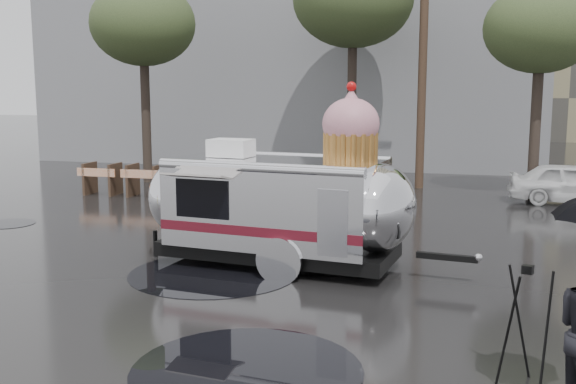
% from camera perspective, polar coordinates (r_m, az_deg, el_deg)
% --- Properties ---
extents(ground, '(120.00, 120.00, 0.00)m').
position_cam_1_polar(ground, '(10.25, -9.37, -10.50)').
color(ground, black).
rests_on(ground, ground).
extents(puddles, '(10.60, 8.82, 0.01)m').
position_cam_1_polar(puddles, '(11.21, -7.85, -8.72)').
color(puddles, black).
rests_on(puddles, ground).
extents(grey_building, '(22.00, 12.00, 13.00)m').
position_cam_1_polar(grey_building, '(33.89, 1.28, 14.22)').
color(grey_building, slate).
rests_on(grey_building, ground).
extents(utility_pole, '(1.60, 0.28, 9.00)m').
position_cam_1_polar(utility_pole, '(22.86, 11.37, 11.87)').
color(utility_pole, '#473323').
rests_on(utility_pole, ground).
extents(tree_left, '(3.64, 3.64, 6.95)m').
position_cam_1_polar(tree_left, '(24.51, -12.17, 13.67)').
color(tree_left, '#382D26').
rests_on(tree_left, ground).
extents(tree_mid, '(4.20, 4.20, 8.03)m').
position_cam_1_polar(tree_mid, '(24.30, 5.54, 15.89)').
color(tree_mid, '#382D26').
rests_on(tree_mid, ground).
extents(tree_right, '(3.36, 3.36, 6.42)m').
position_cam_1_polar(tree_right, '(21.93, 20.62, 12.76)').
color(tree_right, '#382D26').
rests_on(tree_right, ground).
extents(barricade_row, '(4.30, 0.80, 1.00)m').
position_cam_1_polar(barricade_row, '(21.25, -11.98, 1.01)').
color(barricade_row, '#473323').
rests_on(barricade_row, ground).
extents(airstream_trailer, '(6.55, 2.71, 3.54)m').
position_cam_1_polar(airstream_trailer, '(12.73, -0.53, -0.76)').
color(airstream_trailer, silver).
rests_on(airstream_trailer, ground).
extents(tripod, '(0.58, 0.56, 1.43)m').
position_cam_1_polar(tripod, '(8.17, 19.43, -9.86)').
color(tripod, black).
rests_on(tripod, ground).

